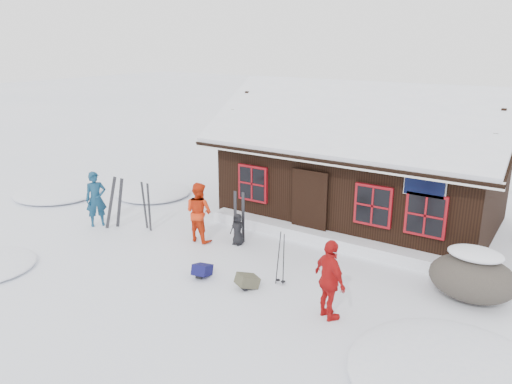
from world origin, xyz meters
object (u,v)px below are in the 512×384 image
Objects in this scene: skier_orange_right at (330,280)px; skier_crouched at (238,229)px; backpack_olive at (247,283)px; ski_pair_left at (115,203)px; ski_poles at (281,259)px; skier_orange_left at (199,212)px; skier_teal at (96,199)px; backpack_blue at (202,272)px; boulder at (472,277)px.

skier_orange_right is 4.48m from skier_crouched.
backpack_olive is at bearing 28.44° from skier_orange_right.
ski_pair_left is 1.23× the size of ski_poles.
skier_orange_right is (5.00, -1.80, 0.00)m from skier_orange_left.
skier_teal is 3.56m from skier_orange_left.
backpack_olive is (-2.17, 0.14, -0.74)m from skier_orange_right.
skier_teal is 0.67m from ski_pair_left.
skier_orange_left is 3.59× the size of backpack_blue.
ski_pair_left reaches higher than skier_crouched.
ski_pair_left is 4.60m from backpack_blue.
backpack_blue is at bearing -42.81° from ski_pair_left.
skier_crouched is at bearing -158.93° from skier_orange_left.
boulder is 1.39× the size of ski_poles.
skier_orange_right reaches higher than backpack_blue.
boulder is at bearing 3.85° from skier_crouched.
skier_orange_left is 1.00× the size of skier_orange_right.
skier_orange_left is at bearing 162.81° from ski_poles.
ski_pair_left is (0.64, 0.20, -0.07)m from skier_teal.
skier_crouched is 0.55× the size of ski_pair_left.
skier_teal is at bearing -164.49° from skier_crouched.
skier_orange_right is at bearing -13.17° from backpack_blue.
skier_crouched is at bearing 148.18° from ski_poles.
backpack_blue is (4.40, -1.18, -0.67)m from ski_pair_left.
skier_teal is 6.84m from ski_poles.
boulder is at bearing -171.85° from skier_orange_left.
skier_crouched is at bearing 89.23° from backpack_blue.
skier_orange_right is at bearing 162.95° from skier_orange_left.
skier_orange_right is at bearing -25.11° from ski_poles.
ski_pair_left is at bearing -172.65° from boulder.
skier_teal is at bearing 169.76° from ski_pair_left.
skier_orange_left is at bearing 177.27° from backpack_olive.
backpack_olive is at bearing -65.45° from skier_teal.
skier_crouched is at bearing 2.95° from skier_orange_right.
skier_crouched is (4.56, 1.19, -0.41)m from skier_teal.
boulder is at bearing 23.64° from ski_poles.
ski_poles reaches higher than backpack_blue.
ski_poles is (6.83, -0.22, -0.23)m from skier_teal.
ski_pair_left is at bearing -164.98° from skier_crouched.
boulder is at bearing -100.96° from skier_orange_right.
skier_orange_right is 1.81m from ski_poles.
skier_orange_left is (3.46, 0.83, 0.00)m from skier_teal.
ski_poles is 2.01m from backpack_blue.
skier_orange_left is 3.37m from backpack_olive.
skier_crouched is 0.68× the size of ski_poles.
backpack_blue is 1.26m from backpack_olive.
backpack_blue is at bearing -157.09° from ski_poles.
boulder is 3.87× the size of backpack_blue.
skier_orange_right reaches higher than boulder.
skier_crouched is 6.23m from boulder.
skier_orange_right is at bearing -36.42° from ski_pair_left.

